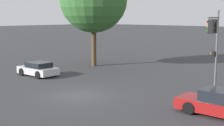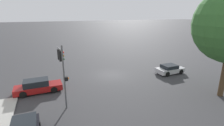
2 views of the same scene
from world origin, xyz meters
name	(u,v)px [view 2 (image 2 of 2)]	position (x,y,z in m)	size (l,w,h in m)	color
ground_plane	(111,75)	(0.00, 0.00, 0.00)	(300.00, 300.00, 0.00)	#333335
traffic_signal	(62,64)	(6.72, 5.97, 3.97)	(0.71, 2.14, 5.69)	#515456
crossing_car_0	(38,86)	(9.10, 2.24, 0.67)	(4.82, 1.96, 1.43)	maroon
crossing_car_1	(170,69)	(-7.92, 2.36, 0.60)	(3.92, 2.10, 1.24)	#B7B7BC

